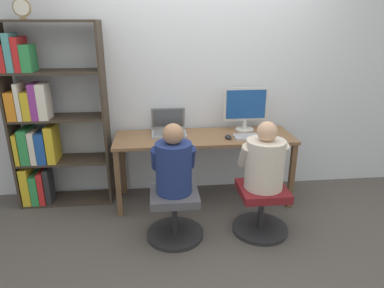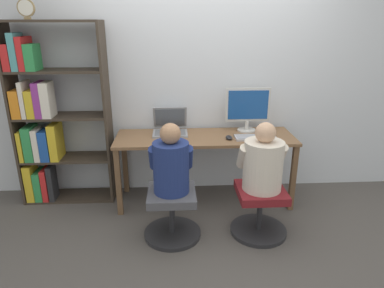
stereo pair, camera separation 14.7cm
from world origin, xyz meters
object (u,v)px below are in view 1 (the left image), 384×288
object	(u,v)px
person_at_monitor	(265,161)
desk_clock	(22,8)
desktop_monitor	(246,108)
keyboard	(254,136)
laptop	(169,128)
bookshelf	(43,124)
person_at_laptop	(174,164)
office_chair_left	(261,208)
office_chair_right	(175,213)

from	to	relation	value
person_at_monitor	desk_clock	size ratio (longest dim) A/B	3.44
desktop_monitor	keyboard	distance (m)	0.34
laptop	person_at_monitor	world-z (taller)	person_at_monitor
bookshelf	desktop_monitor	bearing A→B (deg)	1.28
desktop_monitor	person_at_monitor	bearing A→B (deg)	-91.30
bookshelf	person_at_laptop	bearing A→B (deg)	-30.88
office_chair_left	person_at_laptop	size ratio (longest dim) A/B	0.84
laptop	person_at_monitor	distance (m)	1.09
desktop_monitor	laptop	bearing A→B (deg)	-178.76
desk_clock	office_chair_right	bearing A→B (deg)	-28.25
office_chair_left	bookshelf	bearing A→B (deg)	159.87
office_chair_left	office_chair_right	xyz separation A→B (m)	(-0.77, -0.01, 0.00)
keyboard	desk_clock	distance (m)	2.37
person_at_monitor	bookshelf	size ratio (longest dim) A/B	0.33
office_chair_left	bookshelf	world-z (taller)	bookshelf
keyboard	person_at_monitor	world-z (taller)	person_at_monitor
person_at_laptop	desk_clock	bearing A→B (deg)	151.91
office_chair_right	desk_clock	size ratio (longest dim) A/B	2.93
desktop_monitor	person_at_monitor	distance (m)	0.82
keyboard	office_chair_left	xyz separation A→B (m)	(-0.05, -0.52, -0.49)
desktop_monitor	desk_clock	world-z (taller)	desk_clock
person_at_laptop	bookshelf	world-z (taller)	bookshelf
desk_clock	desktop_monitor	bearing A→B (deg)	3.38
keyboard	office_chair_right	world-z (taller)	keyboard
bookshelf	office_chair_left	bearing A→B (deg)	-20.13
laptop	person_at_laptop	xyz separation A→B (m)	(0.01, -0.76, -0.07)
person_at_monitor	person_at_laptop	size ratio (longest dim) A/B	0.99
office_chair_left	office_chair_right	distance (m)	0.77
office_chair_left	person_at_monitor	distance (m)	0.45
office_chair_left	desk_clock	size ratio (longest dim) A/B	2.93
laptop	office_chair_left	distance (m)	1.21
desktop_monitor	person_at_monitor	size ratio (longest dim) A/B	0.77
laptop	bookshelf	xyz separation A→B (m)	(-1.22, -0.03, 0.09)
office_chair_left	person_at_monitor	size ratio (longest dim) A/B	0.85
keyboard	laptop	bearing A→B (deg)	164.19
keyboard	desk_clock	bearing A→B (deg)	176.28
office_chair_right	desk_clock	distance (m)	2.18
desktop_monitor	bookshelf	distance (m)	2.02
keyboard	office_chair_left	bearing A→B (deg)	-95.77
desktop_monitor	office_chair_left	bearing A→B (deg)	-91.30
desk_clock	bookshelf	bearing A→B (deg)	83.90
person_at_laptop	bookshelf	size ratio (longest dim) A/B	0.33
desktop_monitor	person_at_laptop	bearing A→B (deg)	-135.42
office_chair_left	keyboard	bearing A→B (deg)	84.23
bookshelf	keyboard	bearing A→B (deg)	-5.80
bookshelf	office_chair_right	bearing A→B (deg)	-31.03
desktop_monitor	keyboard	size ratio (longest dim) A/B	1.14
desktop_monitor	office_chair_right	xyz separation A→B (m)	(-0.79, -0.78, -0.72)
keyboard	person_at_laptop	distance (m)	0.98
person_at_laptop	bookshelf	xyz separation A→B (m)	(-1.22, 0.73, 0.17)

